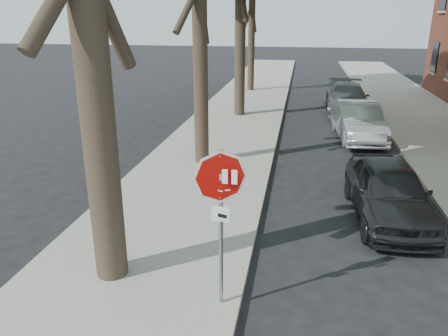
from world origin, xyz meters
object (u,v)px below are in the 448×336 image
object	(u,v)px
car_b	(358,121)
car_a	(389,191)
stop_sign	(221,200)
car_c	(347,98)

from	to	relation	value
car_b	car_a	bearing A→B (deg)	-95.32
stop_sign	car_c	size ratio (longest dim) A/B	0.55
car_c	stop_sign	bearing A→B (deg)	-100.48
car_a	car_c	xyz separation A→B (m)	(0.07, 11.82, 0.02)
car_a	car_c	size ratio (longest dim) A/B	0.83
stop_sign	car_b	world-z (taller)	stop_sign
stop_sign	car_b	xyz separation A→B (m)	(3.30, 11.04, -1.25)
car_c	car_a	bearing A→B (deg)	-89.07
car_c	car_b	bearing A→B (deg)	-88.71
stop_sign	car_c	bearing A→B (deg)	78.23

